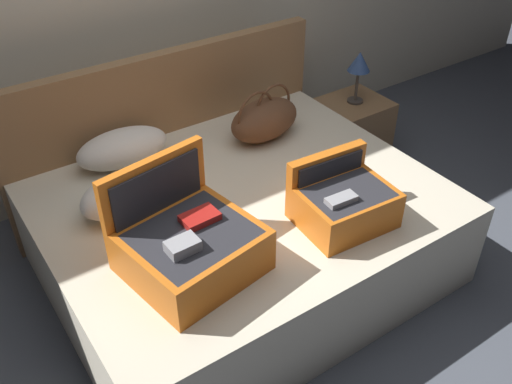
{
  "coord_description": "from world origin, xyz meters",
  "views": [
    {
      "loc": [
        -1.25,
        -1.55,
        2.23
      ],
      "look_at": [
        0.0,
        0.28,
        0.6
      ],
      "focal_mm": 39.82,
      "sensor_mm": 36.0,
      "label": 1
    }
  ],
  "objects_px": {
    "pillow_center_head": "(123,148)",
    "table_lamp": "(359,64)",
    "hard_case_large": "(189,244)",
    "pillow_near_headboard": "(127,192)",
    "duffel_bag": "(264,119)",
    "hard_case_medium": "(344,202)",
    "nightstand": "(352,130)",
    "bed": "(244,234)"
  },
  "relations": [
    {
      "from": "hard_case_large",
      "to": "pillow_center_head",
      "type": "xyz_separation_m",
      "value": [
        0.1,
        0.93,
        -0.03
      ]
    },
    {
      "from": "hard_case_medium",
      "to": "pillow_near_headboard",
      "type": "bearing_deg",
      "value": 144.36
    },
    {
      "from": "duffel_bag",
      "to": "pillow_near_headboard",
      "type": "height_order",
      "value": "duffel_bag"
    },
    {
      "from": "bed",
      "to": "nightstand",
      "type": "xyz_separation_m",
      "value": [
        1.26,
        0.54,
        -0.03
      ]
    },
    {
      "from": "hard_case_medium",
      "to": "duffel_bag",
      "type": "bearing_deg",
      "value": 84.35
    },
    {
      "from": "hard_case_medium",
      "to": "nightstand",
      "type": "xyz_separation_m",
      "value": [
        0.98,
        0.97,
        -0.39
      ]
    },
    {
      "from": "hard_case_medium",
      "to": "nightstand",
      "type": "height_order",
      "value": "hard_case_medium"
    },
    {
      "from": "hard_case_large",
      "to": "pillow_near_headboard",
      "type": "relative_size",
      "value": 1.24
    },
    {
      "from": "pillow_center_head",
      "to": "table_lamp",
      "type": "height_order",
      "value": "table_lamp"
    },
    {
      "from": "duffel_bag",
      "to": "table_lamp",
      "type": "bearing_deg",
      "value": 7.66
    },
    {
      "from": "hard_case_large",
      "to": "hard_case_medium",
      "type": "xyz_separation_m",
      "value": [
        0.75,
        -0.13,
        -0.02
      ]
    },
    {
      "from": "bed",
      "to": "nightstand",
      "type": "height_order",
      "value": "bed"
    },
    {
      "from": "hard_case_large",
      "to": "table_lamp",
      "type": "bearing_deg",
      "value": 16.2
    },
    {
      "from": "pillow_center_head",
      "to": "bed",
      "type": "bearing_deg",
      "value": -59.5
    },
    {
      "from": "hard_case_large",
      "to": "table_lamp",
      "type": "xyz_separation_m",
      "value": [
        1.73,
        0.84,
        0.08
      ]
    },
    {
      "from": "duffel_bag",
      "to": "nightstand",
      "type": "relative_size",
      "value": 1.11
    },
    {
      "from": "duffel_bag",
      "to": "pillow_center_head",
      "type": "height_order",
      "value": "duffel_bag"
    },
    {
      "from": "bed",
      "to": "hard_case_medium",
      "type": "height_order",
      "value": "hard_case_medium"
    },
    {
      "from": "hard_case_medium",
      "to": "pillow_near_headboard",
      "type": "distance_m",
      "value": 1.04
    },
    {
      "from": "hard_case_large",
      "to": "pillow_center_head",
      "type": "relative_size",
      "value": 1.18
    },
    {
      "from": "duffel_bag",
      "to": "hard_case_large",
      "type": "bearing_deg",
      "value": -141.13
    },
    {
      "from": "pillow_near_headboard",
      "to": "table_lamp",
      "type": "bearing_deg",
      "value": 9.63
    },
    {
      "from": "hard_case_large",
      "to": "hard_case_medium",
      "type": "distance_m",
      "value": 0.76
    },
    {
      "from": "pillow_center_head",
      "to": "table_lamp",
      "type": "xyz_separation_m",
      "value": [
        1.63,
        -0.09,
        0.11
      ]
    },
    {
      "from": "hard_case_large",
      "to": "pillow_center_head",
      "type": "bearing_deg",
      "value": 74.3
    },
    {
      "from": "bed",
      "to": "pillow_center_head",
      "type": "bearing_deg",
      "value": 120.5
    },
    {
      "from": "hard_case_medium",
      "to": "pillow_center_head",
      "type": "height_order",
      "value": "hard_case_medium"
    },
    {
      "from": "hard_case_medium",
      "to": "hard_case_large",
      "type": "bearing_deg",
      "value": 174.23
    },
    {
      "from": "bed",
      "to": "table_lamp",
      "type": "height_order",
      "value": "table_lamp"
    },
    {
      "from": "hard_case_large",
      "to": "duffel_bag",
      "type": "relative_size",
      "value": 1.21
    },
    {
      "from": "table_lamp",
      "to": "nightstand",
      "type": "bearing_deg",
      "value": 0.0
    },
    {
      "from": "bed",
      "to": "hard_case_large",
      "type": "height_order",
      "value": "hard_case_large"
    },
    {
      "from": "bed",
      "to": "hard_case_large",
      "type": "relative_size",
      "value": 3.28
    },
    {
      "from": "hard_case_medium",
      "to": "table_lamp",
      "type": "bearing_deg",
      "value": 48.7
    },
    {
      "from": "hard_case_large",
      "to": "table_lamp",
      "type": "height_order",
      "value": "hard_case_large"
    },
    {
      "from": "hard_case_large",
      "to": "nightstand",
      "type": "relative_size",
      "value": 1.34
    },
    {
      "from": "nightstand",
      "to": "duffel_bag",
      "type": "bearing_deg",
      "value": -172.34
    },
    {
      "from": "pillow_center_head",
      "to": "table_lamp",
      "type": "distance_m",
      "value": 1.64
    },
    {
      "from": "hard_case_large",
      "to": "pillow_near_headboard",
      "type": "height_order",
      "value": "hard_case_large"
    },
    {
      "from": "hard_case_large",
      "to": "nightstand",
      "type": "xyz_separation_m",
      "value": [
        1.73,
        0.84,
        -0.41
      ]
    },
    {
      "from": "bed",
      "to": "table_lamp",
      "type": "xyz_separation_m",
      "value": [
        1.26,
        0.54,
        0.46
      ]
    },
    {
      "from": "table_lamp",
      "to": "pillow_center_head",
      "type": "bearing_deg",
      "value": 176.8
    }
  ]
}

